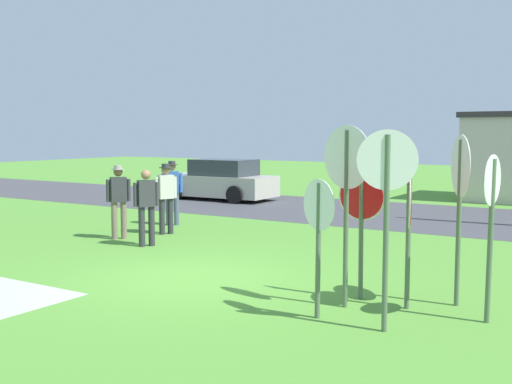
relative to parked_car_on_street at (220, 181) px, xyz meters
name	(u,v)px	position (x,y,z in m)	size (l,w,h in m)	color
ground_plane	(192,278)	(6.93, -10.57, -0.69)	(80.00, 80.00, 0.00)	#518E33
street_asphalt	(391,214)	(6.93, -0.66, -0.68)	(60.00, 6.40, 0.01)	#424247
parked_car_on_street	(220,181)	(0.00, 0.00, 0.00)	(4.33, 2.07, 1.51)	#B7B2A3
stop_sign_rear_right	(491,210)	(11.79, -10.51, 0.80)	(0.10, 0.67, 2.21)	#51664C
stop_sign_rear_left	(319,225)	(9.80, -11.50, 0.58)	(0.62, 0.34, 1.88)	#51664C
stop_sign_leaning_right	(347,181)	(9.90, -10.83, 1.12)	(0.85, 0.33, 2.60)	#51664C
stop_sign_low_front	(409,217)	(10.68, -10.43, 0.62)	(0.29, 0.73, 1.93)	#51664C
stop_sign_center_cluster	(460,187)	(11.24, -9.90, 1.03)	(0.47, 0.78, 2.47)	#51664C
stop_sign_far_back	(361,213)	(9.91, -10.31, 0.62)	(0.74, 0.10, 1.93)	#51664C
stop_sign_nearest	(387,195)	(10.77, -11.58, 1.04)	(0.68, 0.33, 2.53)	#51664C
person_on_left	(172,189)	(2.69, -5.99, 0.30)	(0.46, 0.40, 1.74)	#4C5670
person_holding_notes	(166,193)	(3.50, -7.21, 0.32)	(0.46, 0.51, 1.74)	#2D2D33
person_with_sunhat	(146,202)	(4.21, -8.71, 0.29)	(0.46, 0.49, 1.69)	#2D2D33
person_near_signs	(119,197)	(3.05, -8.36, 0.30)	(0.39, 0.48, 1.74)	#7A6B56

